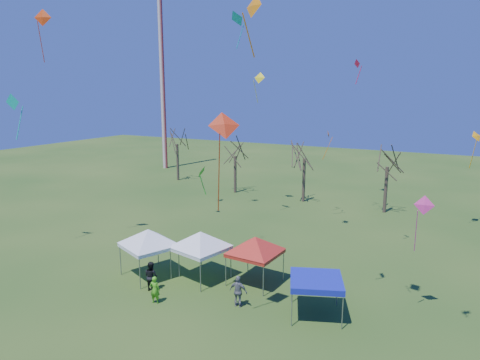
{
  "coord_description": "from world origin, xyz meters",
  "views": [
    {
      "loc": [
        12.23,
        -17.95,
        11.52
      ],
      "look_at": [
        1.23,
        3.0,
        6.61
      ],
      "focal_mm": 32.0,
      "sensor_mm": 36.0,
      "label": 1
    }
  ],
  "objects_px": {
    "radio_mast": "(163,85)",
    "person_grey": "(238,291)",
    "person_dark": "(151,276)",
    "tree_3": "(388,150)",
    "tent_red": "(255,240)",
    "tent_white_mid": "(200,235)",
    "tent_blue": "(316,281)",
    "person_green": "(155,290)",
    "tree_0": "(177,131)",
    "tree_2": "(305,143)",
    "tent_white_west": "(148,232)",
    "tree_1": "(235,143)"
  },
  "relations": [
    {
      "from": "tent_white_mid",
      "to": "tent_red",
      "type": "distance_m",
      "value": 3.43
    },
    {
      "from": "radio_mast",
      "to": "person_dark",
      "type": "bearing_deg",
      "value": -53.7
    },
    {
      "from": "tree_0",
      "to": "person_dark",
      "type": "height_order",
      "value": "tree_0"
    },
    {
      "from": "tent_blue",
      "to": "person_dark",
      "type": "relative_size",
      "value": 1.92
    },
    {
      "from": "radio_mast",
      "to": "person_dark",
      "type": "xyz_separation_m",
      "value": [
        24.71,
        -33.64,
        -11.61
      ]
    },
    {
      "from": "tent_white_west",
      "to": "person_grey",
      "type": "bearing_deg",
      "value": -7.41
    },
    {
      "from": "tree_3",
      "to": "person_grey",
      "type": "height_order",
      "value": "tree_3"
    },
    {
      "from": "tree_2",
      "to": "person_grey",
      "type": "xyz_separation_m",
      "value": [
        4.54,
        -23.37,
        -5.41
      ]
    },
    {
      "from": "tree_3",
      "to": "person_green",
      "type": "relative_size",
      "value": 5.06
    },
    {
      "from": "tree_3",
      "to": "tent_white_west",
      "type": "relative_size",
      "value": 2.1
    },
    {
      "from": "person_green",
      "to": "person_grey",
      "type": "bearing_deg",
      "value": -171.63
    },
    {
      "from": "tent_white_mid",
      "to": "tent_blue",
      "type": "relative_size",
      "value": 1.15
    },
    {
      "from": "tree_3",
      "to": "person_grey",
      "type": "bearing_deg",
      "value": -99.5
    },
    {
      "from": "tree_0",
      "to": "tent_white_west",
      "type": "bearing_deg",
      "value": -57.6
    },
    {
      "from": "tree_3",
      "to": "tent_red",
      "type": "xyz_separation_m",
      "value": [
        -4.34,
        -19.97,
        -3.31
      ]
    },
    {
      "from": "tree_0",
      "to": "tent_blue",
      "type": "height_order",
      "value": "tree_0"
    },
    {
      "from": "radio_mast",
      "to": "tent_white_mid",
      "type": "xyz_separation_m",
      "value": [
        26.41,
        -30.88,
        -9.64
      ]
    },
    {
      "from": "tree_1",
      "to": "tent_red",
      "type": "height_order",
      "value": "tree_1"
    },
    {
      "from": "tree_1",
      "to": "person_dark",
      "type": "height_order",
      "value": "tree_1"
    },
    {
      "from": "tree_1",
      "to": "tree_3",
      "type": "distance_m",
      "value": 16.81
    },
    {
      "from": "radio_mast",
      "to": "tent_blue",
      "type": "xyz_separation_m",
      "value": [
        34.18,
        -31.94,
        -10.59
      ]
    },
    {
      "from": "tree_3",
      "to": "person_dark",
      "type": "relative_size",
      "value": 4.46
    },
    {
      "from": "tree_2",
      "to": "person_grey",
      "type": "height_order",
      "value": "tree_2"
    },
    {
      "from": "tree_0",
      "to": "tent_blue",
      "type": "distance_m",
      "value": 37.32
    },
    {
      "from": "tree_2",
      "to": "tent_white_west",
      "type": "distance_m",
      "value": 22.85
    },
    {
      "from": "tree_0",
      "to": "tree_2",
      "type": "distance_m",
      "value": 18.72
    },
    {
      "from": "tent_red",
      "to": "person_dark",
      "type": "relative_size",
      "value": 2.19
    },
    {
      "from": "radio_mast",
      "to": "person_grey",
      "type": "height_order",
      "value": "radio_mast"
    },
    {
      "from": "tree_2",
      "to": "person_dark",
      "type": "height_order",
      "value": "tree_2"
    },
    {
      "from": "radio_mast",
      "to": "tree_1",
      "type": "bearing_deg",
      "value": -28.48
    },
    {
      "from": "person_grey",
      "to": "tent_white_west",
      "type": "bearing_deg",
      "value": -10.04
    },
    {
      "from": "radio_mast",
      "to": "tent_blue",
      "type": "bearing_deg",
      "value": -43.07
    },
    {
      "from": "tree_1",
      "to": "tent_white_west",
      "type": "distance_m",
      "value": 23.73
    },
    {
      "from": "tree_3",
      "to": "person_green",
      "type": "height_order",
      "value": "tree_3"
    },
    {
      "from": "tree_2",
      "to": "tent_white_mid",
      "type": "height_order",
      "value": "tree_2"
    },
    {
      "from": "radio_mast",
      "to": "person_green",
      "type": "height_order",
      "value": "radio_mast"
    },
    {
      "from": "tree_0",
      "to": "tree_2",
      "type": "xyz_separation_m",
      "value": [
        18.48,
        -3.01,
        -0.2
      ]
    },
    {
      "from": "person_green",
      "to": "person_dark",
      "type": "height_order",
      "value": "person_dark"
    },
    {
      "from": "tree_0",
      "to": "person_dark",
      "type": "distance_m",
      "value": 32.7
    },
    {
      "from": "tent_white_west",
      "to": "tent_white_mid",
      "type": "xyz_separation_m",
      "value": [
        3.08,
        1.22,
        -0.03
      ]
    },
    {
      "from": "tent_white_mid",
      "to": "person_green",
      "type": "bearing_deg",
      "value": -97.63
    },
    {
      "from": "tent_blue",
      "to": "person_green",
      "type": "xyz_separation_m",
      "value": [
        -8.29,
        -2.82,
        -1.13
      ]
    },
    {
      "from": "tree_2",
      "to": "person_green",
      "type": "relative_size",
      "value": 5.23
    },
    {
      "from": "tree_0",
      "to": "tent_white_west",
      "type": "relative_size",
      "value": 2.24
    },
    {
      "from": "tree_3",
      "to": "tent_red",
      "type": "distance_m",
      "value": 20.7
    },
    {
      "from": "tree_0",
      "to": "tree_1",
      "type": "relative_size",
      "value": 1.12
    },
    {
      "from": "tent_red",
      "to": "tree_1",
      "type": "bearing_deg",
      "value": 121.21
    },
    {
      "from": "tree_0",
      "to": "person_dark",
      "type": "bearing_deg",
      "value": -56.99
    },
    {
      "from": "tree_0",
      "to": "person_grey",
      "type": "height_order",
      "value": "tree_0"
    },
    {
      "from": "tent_blue",
      "to": "person_dark",
      "type": "height_order",
      "value": "tent_blue"
    }
  ]
}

